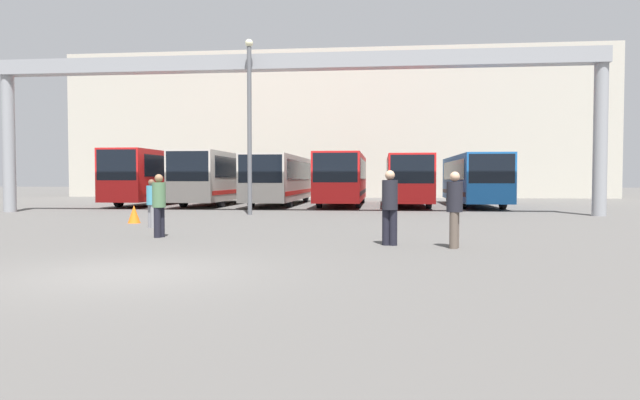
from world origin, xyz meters
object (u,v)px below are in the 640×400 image
Objects in this scene: bus_slot_3 at (343,176)px; lamp_post at (249,119)px; traffic_cone at (134,214)px; pedestrian_near_right at (159,204)px; bus_slot_1 at (218,175)px; bus_slot_4 at (407,178)px; bus_slot_0 at (157,174)px; pedestrian_near_left at (390,206)px; bus_slot_5 at (474,177)px; pedestrian_near_center at (152,202)px; bus_slot_2 at (281,177)px; pedestrian_mid_right at (455,208)px.

bus_slot_3 is 1.47× the size of lamp_post.
lamp_post is (3.14, 5.29, 4.01)m from traffic_cone.
pedestrian_near_right is 10.68m from lamp_post.
pedestrian_near_right is at bearing -78.28° from bus_slot_1.
bus_slot_4 is (11.83, 0.07, -0.14)m from bus_slot_1.
bus_slot_1 reaches higher than bus_slot_4.
lamp_post is (8.24, -9.36, 2.43)m from bus_slot_0.
traffic_cone is (-9.34, 6.05, -0.65)m from pedestrian_near_left.
bus_slot_5 is 6.99× the size of pedestrian_near_center.
lamp_post is (-3.60, -9.68, 2.56)m from bus_slot_3.
bus_slot_0 is 15.78m from bus_slot_4.
pedestrian_near_left is at bearing -72.98° from bus_slot_2.
bus_slot_4 is 12.46m from lamp_post.
lamp_post reaches higher than pedestrian_near_left.
pedestrian_near_right is at bearing 153.59° from pedestrian_near_center.
bus_slot_5 reaches higher than pedestrian_mid_right.
traffic_cone is (-6.74, -14.97, -1.45)m from bus_slot_3.
pedestrian_mid_right is (0.17, -21.34, -0.75)m from bus_slot_4.
pedestrian_near_right is at bearing -120.79° from bus_slot_5.
pedestrian_mid_right is 14.47m from lamp_post.
bus_slot_1 is at bearing -133.11° from pedestrian_mid_right.
pedestrian_mid_right is 0.98× the size of pedestrian_near_left.
pedestrian_near_center is 3.29m from pedestrian_near_right.
pedestrian_near_left is 1.05× the size of pedestrian_near_right.
lamp_post reaches higher than bus_slot_1.
bus_slot_5 is 21.64m from pedestrian_mid_right.
pedestrian_near_center is at bearing -128.25° from bus_slot_5.
bus_slot_0 is at bearing 109.18° from traffic_cone.
bus_slot_1 is at bearing 114.32° from lamp_post.
bus_slot_5 reaches higher than pedestrian_near_right.
bus_slot_0 is 15.59m from traffic_cone.
pedestrian_near_left is (-1.52, 0.43, 0.02)m from pedestrian_mid_right.
bus_slot_4 is 7.05× the size of pedestrian_near_center.
bus_slot_4 is 20.97m from pedestrian_near_left.
bus_slot_5 is 20.86m from traffic_cone.
bus_slot_3 is 1.02× the size of bus_slot_4.
traffic_cone is (-1.47, 1.87, -0.53)m from pedestrian_near_center.
bus_slot_3 is (11.83, 0.32, -0.13)m from bus_slot_0.
traffic_cone is (1.15, -14.79, -1.52)m from bus_slot_1.
pedestrian_mid_right is at bearing -30.86° from traffic_cone.
bus_slot_3 is 16.48m from traffic_cone.
pedestrian_near_left is at bearing -170.52° from pedestrian_near_center.
pedestrian_near_right is at bearing -67.64° from bus_slot_0.
lamp_post reaches higher than bus_slot_3.
lamp_post is (-7.54, -9.57, 2.62)m from bus_slot_4.
bus_slot_1 is 1.42× the size of lamp_post.
pedestrian_near_center is (-13.15, -16.68, -0.86)m from bus_slot_5.
pedestrian_near_center is 0.20× the size of lamp_post.
lamp_post reaches higher than traffic_cone.
bus_slot_3 is (3.94, -0.35, 0.04)m from bus_slot_2.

